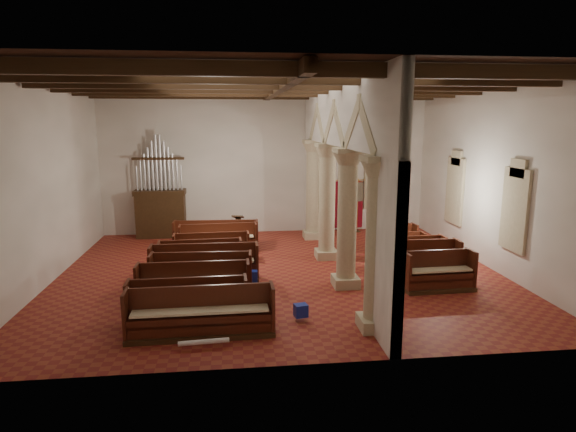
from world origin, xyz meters
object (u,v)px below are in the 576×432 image
Objects in this scene: lectern at (239,230)px; processional_banner at (357,214)px; aisle_pew_0 at (438,277)px; nave_pew_0 at (201,320)px; pipe_organ at (161,205)px.

processional_banner reaches higher than lectern.
aisle_pew_0 reaches higher than lectern.
nave_pew_0 is 1.61× the size of aisle_pew_0.
pipe_organ reaches higher than processional_banner.
lectern is 8.63m from aisle_pew_0.
pipe_organ is 1.31× the size of nave_pew_0.
nave_pew_0 is at bearing -82.19° from lectern.
processional_banner is 1.14× the size of aisle_pew_0.
processional_banner reaches higher than nave_pew_0.
lectern is at bearing 171.03° from processional_banner.
processional_banner is 7.61m from aisle_pew_0.
nave_pew_0 is (2.26, -9.89, -1.00)m from pipe_organ.
lectern is at bearing -18.78° from pipe_organ.
processional_banner is (5.23, 1.09, 0.34)m from lectern.
aisle_pew_0 is at bearing -107.34° from processional_banner.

